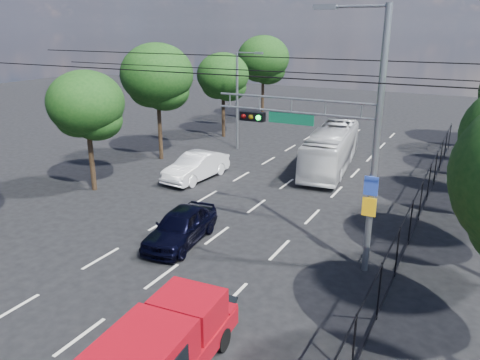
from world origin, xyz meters
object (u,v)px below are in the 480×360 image
Objects in this scene: white_van at (196,166)px; signal_mast at (343,131)px; white_bus at (331,149)px; red_pickup at (165,346)px; navy_hatchback at (181,226)px.

signal_mast is at bearing -26.60° from white_van.
white_bus is at bearing 108.15° from signal_mast.
red_pickup reaches higher than navy_hatchback.
signal_mast is 9.42m from red_pickup.
signal_mast is 13.41m from white_bus.
red_pickup is 16.81m from white_van.
white_bus is (-4.00, 12.18, -3.92)m from signal_mast.
signal_mast is 7.83m from navy_hatchback.
signal_mast is 1.00× the size of white_bus.
white_van is (-8.48, 14.51, -0.23)m from red_pickup.
white_bus is at bearing 46.81° from white_van.
navy_hatchback is at bearing 122.01° from red_pickup.
red_pickup is 0.55× the size of white_bus.
white_bus is 8.74m from white_van.
signal_mast reaches higher than red_pickup.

